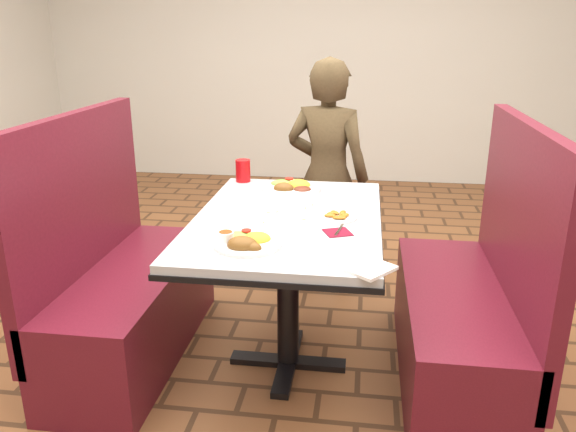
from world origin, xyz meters
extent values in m
plane|color=brown|center=(0.00, 0.00, 0.00)|extent=(7.00, 7.00, 0.00)
cube|color=silver|center=(0.00, 3.50, 1.40)|extent=(6.00, 0.04, 2.80)
cube|color=silver|center=(0.00, 0.00, 0.73)|extent=(0.80, 1.20, 0.03)
cube|color=black|center=(0.00, 0.00, 0.70)|extent=(0.81, 1.21, 0.02)
cylinder|color=black|center=(0.00, 0.00, 0.36)|extent=(0.10, 0.10, 0.69)
cube|color=black|center=(0.00, 0.00, 0.01)|extent=(0.55, 0.08, 0.03)
cube|color=black|center=(0.00, 0.00, 0.01)|extent=(0.08, 0.55, 0.03)
cube|color=maroon|center=(-0.75, 0.00, 0.23)|extent=(0.45, 1.20, 0.45)
cube|color=maroon|center=(-0.97, 0.00, 0.70)|extent=(0.06, 1.20, 0.95)
cube|color=maroon|center=(0.75, 0.00, 0.23)|extent=(0.45, 1.20, 0.45)
cube|color=maroon|center=(0.97, 0.00, 0.70)|extent=(0.06, 1.20, 0.95)
imported|color=brown|center=(0.10, 0.94, 0.69)|extent=(0.57, 0.44, 1.38)
cylinder|color=white|center=(-0.10, -0.37, 0.76)|extent=(0.26, 0.26, 0.02)
ellipsoid|color=gold|center=(-0.07, -0.33, 0.79)|extent=(0.11, 0.11, 0.05)
ellipsoid|color=#80B849|center=(-0.15, -0.32, 0.78)|extent=(0.11, 0.09, 0.03)
cylinder|color=red|center=(-0.12, -0.30, 0.78)|extent=(0.04, 0.04, 0.01)
ellipsoid|color=brown|center=(-0.11, -0.42, 0.80)|extent=(0.11, 0.09, 0.07)
ellipsoid|color=brown|center=(-0.07, -0.43, 0.79)|extent=(0.06, 0.05, 0.04)
cylinder|color=white|center=(-0.18, -0.38, 0.78)|extent=(0.06, 0.06, 0.04)
cylinder|color=brown|center=(-0.18, -0.38, 0.80)|extent=(0.05, 0.05, 0.00)
cylinder|color=white|center=(-0.04, 0.41, 0.76)|extent=(0.30, 0.30, 0.02)
ellipsoid|color=gold|center=(-0.01, 0.45, 0.79)|extent=(0.12, 0.12, 0.05)
ellipsoid|color=#80B849|center=(-0.09, 0.46, 0.79)|extent=(0.12, 0.10, 0.04)
cylinder|color=red|center=(-0.06, 0.48, 0.79)|extent=(0.04, 0.04, 0.01)
ellipsoid|color=maroon|center=(0.02, 0.37, 0.78)|extent=(0.09, 0.09, 0.03)
ellipsoid|color=brown|center=(-0.07, 0.36, 0.80)|extent=(0.10, 0.07, 0.06)
cylinder|color=white|center=(0.22, -0.01, 0.76)|extent=(0.16, 0.16, 0.01)
cube|color=maroon|center=(0.23, -0.18, 0.75)|extent=(0.13, 0.13, 0.00)
cube|color=silver|center=(0.23, -0.16, 0.76)|extent=(0.03, 0.14, 0.00)
cylinder|color=#BB0C0F|center=(-0.32, 0.54, 0.81)|extent=(0.08, 0.08, 0.12)
cube|color=white|center=(0.32, -0.51, 0.76)|extent=(0.25, 0.25, 0.01)
cube|color=silver|center=(-0.08, -0.33, 0.76)|extent=(0.07, 0.16, 0.00)
cube|color=silver|center=(-0.10, -0.35, 0.76)|extent=(0.02, 0.16, 0.00)
camera|label=1|loc=(0.32, -2.30, 1.53)|focal=35.00mm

